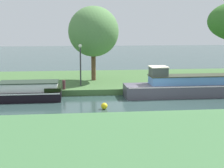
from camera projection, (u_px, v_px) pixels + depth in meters
ground_plane at (146, 101)px, 20.86m from camera, size 120.00×120.00×0.00m
riverbank_far at (128, 80)px, 27.68m from camera, size 72.00×10.00×0.40m
riverbank_near at (200, 151)px, 12.01m from camera, size 72.00×10.00×0.40m
slate_barge at (196, 86)px, 22.32m from camera, size 9.26×1.86×1.99m
black_narrowboat at (27, 92)px, 21.14m from camera, size 4.51×2.03×1.15m
willow_tree_left at (93, 32)px, 25.47m from camera, size 3.75×4.05×5.60m
lamp_post at (80, 60)px, 23.70m from camera, size 0.24×0.24×2.90m
mooring_post_near at (64, 85)px, 22.54m from camera, size 0.20×0.20×0.61m
channel_buoy at (104, 106)px, 18.81m from camera, size 0.36×0.36×0.36m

